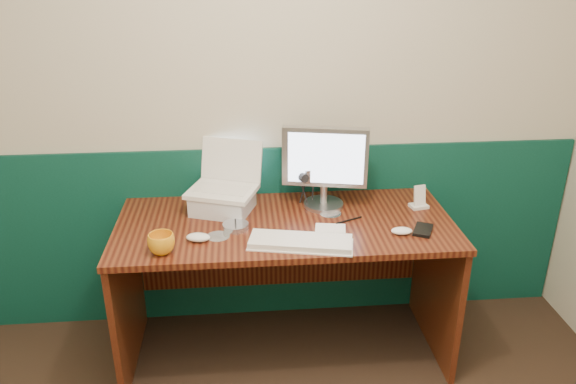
{
  "coord_description": "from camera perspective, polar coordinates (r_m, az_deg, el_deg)",
  "views": [
    {
      "loc": [
        -0.05,
        -1.0,
        1.94
      ],
      "look_at": [
        0.15,
        1.23,
        0.97
      ],
      "focal_mm": 35.0,
      "sensor_mm": 36.0,
      "label": 1
    }
  ],
  "objects": [
    {
      "name": "papers",
      "position": [
        2.61,
        4.32,
        -3.69
      ],
      "size": [
        0.15,
        0.12,
        0.0
      ],
      "primitive_type": "cube",
      "rotation": [
        0.0,
        0.0,
        -0.17
      ],
      "color": "white",
      "rests_on": "desk"
    },
    {
      "name": "pen",
      "position": [
        2.69,
        6.2,
        -2.86
      ],
      "size": [
        0.14,
        0.07,
        0.01
      ],
      "primitive_type": "cylinder",
      "rotation": [
        0.0,
        1.57,
        0.43
      ],
      "color": "black",
      "rests_on": "desk"
    },
    {
      "name": "laptop_riser",
      "position": [
        2.78,
        -6.65,
        -1.03
      ],
      "size": [
        0.34,
        0.31,
        0.09
      ],
      "primitive_type": "cube",
      "rotation": [
        0.0,
        0.0,
        -0.34
      ],
      "color": "silver",
      "rests_on": "desk"
    },
    {
      "name": "dock",
      "position": [
        2.89,
        13.13,
        -1.39
      ],
      "size": [
        0.1,
        0.08,
        0.02
      ],
      "primitive_type": "cube",
      "rotation": [
        0.0,
        0.0,
        0.21
      ],
      "color": "white",
      "rests_on": "desk"
    },
    {
      "name": "cd_spindle",
      "position": [
        2.61,
        -5.34,
        -3.47
      ],
      "size": [
        0.12,
        0.12,
        0.03
      ],
      "primitive_type": "cylinder",
      "color": "silver",
      "rests_on": "desk"
    },
    {
      "name": "laptop",
      "position": [
        2.71,
        -6.83,
        2.41
      ],
      "size": [
        0.38,
        0.33,
        0.26
      ],
      "primitive_type": null,
      "rotation": [
        0.0,
        0.0,
        -0.34
      ],
      "color": "white",
      "rests_on": "laptop_riser"
    },
    {
      "name": "mug",
      "position": [
        2.44,
        -12.74,
        -5.13
      ],
      "size": [
        0.13,
        0.13,
        0.09
      ],
      "primitive_type": "imported",
      "rotation": [
        0.0,
        0.0,
        -0.19
      ],
      "color": "orange",
      "rests_on": "desk"
    },
    {
      "name": "wainscot",
      "position": [
        3.09,
        -3.55,
        -4.37
      ],
      "size": [
        3.48,
        0.02,
        1.0
      ],
      "primitive_type": "cube",
      "color": "#08362A",
      "rests_on": "ground"
    },
    {
      "name": "pda",
      "position": [
        2.65,
        13.56,
        -3.76
      ],
      "size": [
        0.13,
        0.15,
        0.02
      ],
      "primitive_type": "cube",
      "rotation": [
        0.0,
        0.0,
        -0.45
      ],
      "color": "black",
      "rests_on": "desk"
    },
    {
      "name": "camcorder",
      "position": [
        2.82,
        1.94,
        0.51
      ],
      "size": [
        0.12,
        0.14,
        0.19
      ],
      "primitive_type": null,
      "rotation": [
        0.0,
        0.0,
        0.39
      ],
      "color": "#A5A5A9",
      "rests_on": "desk"
    },
    {
      "name": "cd_loose_b",
      "position": [
        2.76,
        4.32,
        -2.16
      ],
      "size": [
        0.11,
        0.11,
        0.0
      ],
      "primitive_type": "cylinder",
      "color": "silver",
      "rests_on": "desk"
    },
    {
      "name": "cd_loose_a",
      "position": [
        2.56,
        -7.12,
        -4.48
      ],
      "size": [
        0.11,
        0.11,
        0.0
      ],
      "primitive_type": "cylinder",
      "color": "#B2BAC3",
      "rests_on": "desk"
    },
    {
      "name": "back_wall",
      "position": [
        2.84,
        -3.94,
        9.29
      ],
      "size": [
        3.5,
        0.04,
        2.5
      ],
      "primitive_type": "cube",
      "color": "beige",
      "rests_on": "ground"
    },
    {
      "name": "keyboard",
      "position": [
        2.46,
        1.29,
        -5.17
      ],
      "size": [
        0.47,
        0.24,
        0.03
      ],
      "primitive_type": "cube",
      "rotation": [
        0.0,
        0.0,
        -0.21
      ],
      "color": "white",
      "rests_on": "desk"
    },
    {
      "name": "music_player",
      "position": [
        2.86,
        13.23,
        -0.32
      ],
      "size": [
        0.06,
        0.04,
        0.1
      ],
      "primitive_type": "cube",
      "rotation": [
        -0.17,
        0.0,
        0.21
      ],
      "color": "white",
      "rests_on": "dock"
    },
    {
      "name": "desk",
      "position": [
        2.85,
        -0.27,
        -9.82
      ],
      "size": [
        1.6,
        0.7,
        0.75
      ],
      "primitive_type": "cube",
      "color": "#340F09",
      "rests_on": "ground"
    },
    {
      "name": "mouse_right",
      "position": [
        2.6,
        11.48,
        -3.89
      ],
      "size": [
        0.1,
        0.06,
        0.03
      ],
      "primitive_type": "ellipsoid",
      "rotation": [
        0.0,
        0.0,
        -0.06
      ],
      "color": "white",
      "rests_on": "desk"
    },
    {
      "name": "mouse_left",
      "position": [
        2.52,
        -9.11,
        -4.57
      ],
      "size": [
        0.12,
        0.08,
        0.04
      ],
      "primitive_type": "ellipsoid",
      "rotation": [
        0.0,
        0.0,
        -0.16
      ],
      "color": "white",
      "rests_on": "desk"
    },
    {
      "name": "monitor",
      "position": [
        2.76,
        3.72,
        2.52
      ],
      "size": [
        0.43,
        0.2,
        0.42
      ],
      "primitive_type": null,
      "rotation": [
        0.0,
        0.0,
        -0.21
      ],
      "color": "#A9A9AE",
      "rests_on": "desk"
    }
  ]
}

